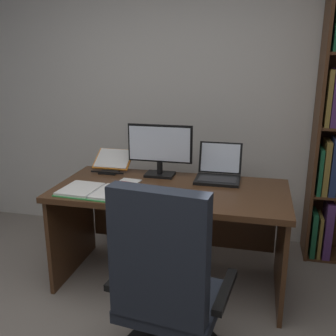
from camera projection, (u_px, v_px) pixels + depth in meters
name	position (u px, v px, depth m)	size (l,w,h in m)	color
wall_back	(189.00, 86.00, 3.45)	(4.82, 0.12, 2.78)	beige
desk	(173.00, 210.00, 2.86)	(1.64, 0.79, 0.75)	#4C2D19
office_chair	(167.00, 299.00, 1.96)	(0.65, 0.60, 1.08)	black
monitor	(160.00, 150.00, 2.95)	(0.50, 0.16, 0.40)	black
laptop	(218.00, 172.00, 2.90)	(0.33, 0.33, 0.26)	black
keyboard	(144.00, 192.00, 2.60)	(0.42, 0.15, 0.02)	black
computer_mouse	(188.00, 195.00, 2.53)	(0.06, 0.10, 0.04)	black
reading_stand_with_book	(113.00, 161.00, 3.13)	(0.30, 0.26, 0.15)	black
open_binder	(97.00, 191.00, 2.63)	(0.53, 0.34, 0.02)	green
notepad	(127.00, 183.00, 2.81)	(0.15, 0.21, 0.01)	white
pen	(129.00, 182.00, 2.80)	(0.01, 0.01, 0.14)	maroon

